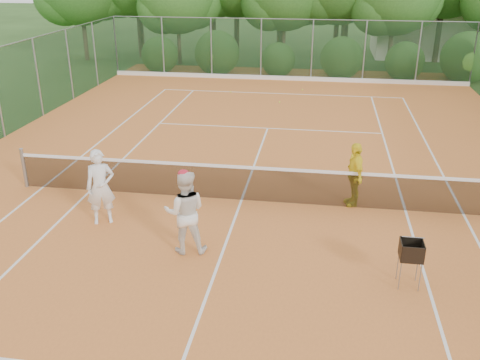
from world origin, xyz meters
name	(u,v)px	position (x,y,z in m)	size (l,w,h in m)	color
ground	(241,201)	(0.00, 0.00, 0.00)	(120.00, 120.00, 0.00)	#294B1A
clay_court	(241,201)	(0.00, 0.00, 0.01)	(18.00, 36.00, 0.02)	orange
club_building	(439,31)	(9.00, 24.00, 1.50)	(8.00, 5.00, 3.00)	beige
tennis_net	(241,182)	(0.00, 0.00, 0.53)	(11.97, 0.10, 1.10)	gray
player_white	(101,187)	(-3.04, -1.67, 0.92)	(0.65, 0.43, 1.79)	white
player_center_grp	(185,212)	(-0.77, -2.69, 0.94)	(1.00, 0.84, 1.86)	white
player_yellow	(354,174)	(2.81, 0.22, 0.84)	(0.96, 0.40, 1.64)	yellow
ball_hopper	(411,251)	(3.71, -3.31, 0.76)	(0.41, 0.41, 0.93)	gray
stray_ball_a	(231,92)	(-2.29, 11.73, 0.05)	(0.07, 0.07, 0.07)	#D1DD33
stray_ball_b	(302,90)	(0.98, 12.68, 0.05)	(0.07, 0.07, 0.07)	#CDE034
stray_ball_c	(280,102)	(0.11, 10.20, 0.05)	(0.07, 0.07, 0.07)	#D1E936
court_markings	(241,200)	(0.00, 0.00, 0.02)	(11.03, 23.83, 0.01)	white
fence_back	(286,50)	(0.00, 15.00, 1.52)	(18.07, 0.07, 3.00)	#19381E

